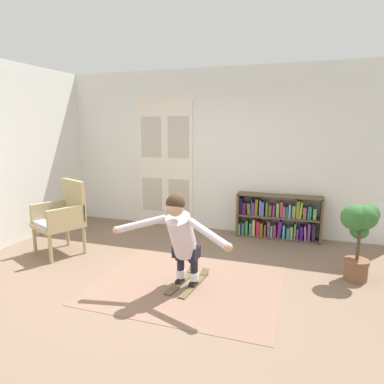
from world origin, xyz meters
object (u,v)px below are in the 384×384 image
wicker_chair (63,215)px  skis_pair (188,282)px  potted_plant (360,230)px  person_skier (181,234)px  bookshelf (277,219)px

wicker_chair → skis_pair: (2.13, -0.39, -0.56)m
wicker_chair → skis_pair: bearing=-10.2°
wicker_chair → potted_plant: 4.10m
wicker_chair → person_skier: size_ratio=0.77×
wicker_chair → potted_plant: (4.08, 0.38, 0.07)m
skis_pair → person_skier: person_skier is taller
skis_pair → bookshelf: bearing=68.0°
person_skier → potted_plant: bearing=26.1°
skis_pair → person_skier: bearing=-96.0°
bookshelf → skis_pair: (-0.86, -2.13, -0.32)m
bookshelf → wicker_chair: bearing=-149.8°
wicker_chair → person_skier: person_skier is taller
skis_pair → person_skier: size_ratio=0.54×
bookshelf → person_skier: person_skier is taller
bookshelf → wicker_chair: 3.47m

